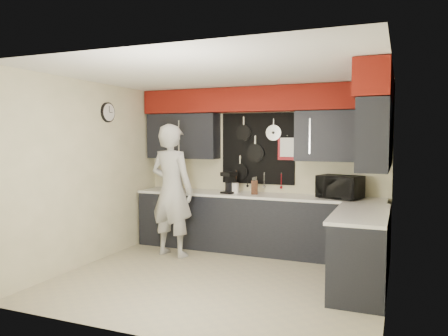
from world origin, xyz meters
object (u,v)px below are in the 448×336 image
at_px(utensil_crock, 235,188).
at_px(person, 172,190).
at_px(microwave, 340,187).
at_px(coffee_maker, 230,182).
at_px(knife_block, 254,187).

height_order(utensil_crock, person, person).
relative_size(microwave, coffee_maker, 1.78).
bearing_deg(microwave, coffee_maker, -160.87).
relative_size(utensil_crock, coffee_maker, 0.49).
bearing_deg(knife_block, microwave, -12.95).
bearing_deg(utensil_crock, person, -139.89).
bearing_deg(microwave, knife_block, -160.95).
height_order(knife_block, utensil_crock, knife_block).
bearing_deg(utensil_crock, knife_block, -1.08).
bearing_deg(microwave, utensil_crock, -161.49).
bearing_deg(utensil_crock, microwave, 1.03).
relative_size(knife_block, utensil_crock, 1.29).
xyz_separation_m(microwave, coffee_maker, (-1.70, -0.05, 0.01)).
bearing_deg(coffee_maker, microwave, 16.68).
distance_m(microwave, knife_block, 1.29).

